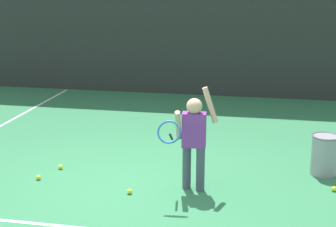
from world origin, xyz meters
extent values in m
plane|color=#2D7247|center=(0.00, 0.00, 0.00)|extent=(20.00, 20.00, 0.00)
cube|color=#282D2B|center=(0.00, 5.61, 1.99)|extent=(12.62, 0.08, 3.98)
cylinder|color=slate|center=(0.00, 5.67, 2.06)|extent=(0.09, 0.09, 4.13)
cylinder|color=#3F4C59|center=(0.78, 0.17, 0.29)|extent=(0.11, 0.11, 0.58)
cylinder|color=#3F4C59|center=(0.97, 0.12, 0.29)|extent=(0.11, 0.11, 0.58)
cube|color=#72338C|center=(0.88, 0.14, 0.80)|extent=(0.31, 0.19, 0.44)
sphere|color=tan|center=(0.88, 0.14, 1.10)|extent=(0.20, 0.20, 0.20)
cylinder|color=tan|center=(1.07, 0.18, 1.12)|extent=(0.21, 0.08, 0.46)
cylinder|color=tan|center=(0.69, 0.07, 0.87)|extent=(0.09, 0.29, 0.43)
cylinder|color=black|center=(0.62, -0.06, 0.75)|extent=(0.05, 0.24, 0.15)
torus|color=#2666B2|center=(0.64, -0.28, 0.88)|extent=(0.30, 0.18, 0.26)
cylinder|color=gray|center=(2.57, 1.01, 0.28)|extent=(0.36, 0.36, 0.55)
torus|color=#595B60|center=(2.57, 1.01, 0.55)|extent=(0.38, 0.38, 0.02)
sphere|color=#CCE033|center=(-1.09, 0.47, 0.03)|extent=(0.07, 0.07, 0.07)
sphere|color=#CCE033|center=(2.66, 0.42, 0.03)|extent=(0.07, 0.07, 0.07)
sphere|color=#CCE033|center=(-1.23, 0.05, 0.03)|extent=(0.07, 0.07, 0.07)
sphere|color=#CCE033|center=(0.11, -0.17, 0.03)|extent=(0.07, 0.07, 0.07)
camera|label=1|loc=(1.73, -5.88, 2.64)|focal=54.16mm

